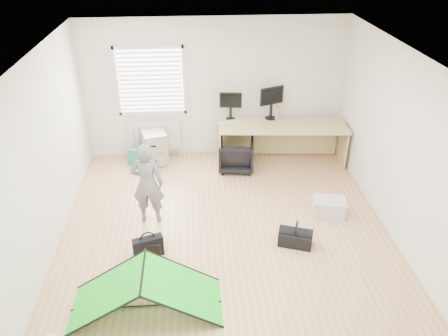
{
  "coord_description": "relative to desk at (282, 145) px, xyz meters",
  "views": [
    {
      "loc": [
        -0.43,
        -5.23,
        4.2
      ],
      "look_at": [
        0.0,
        0.4,
        0.95
      ],
      "focal_mm": 35.0,
      "sensor_mm": 36.0,
      "label": 1
    }
  ],
  "objects": [
    {
      "name": "laptop_bag",
      "position": [
        -2.38,
        -2.54,
        -0.25
      ],
      "size": [
        0.44,
        0.25,
        0.32
      ],
      "primitive_type": "cube",
      "rotation": [
        0.0,
        0.0,
        0.31
      ],
      "color": "black",
      "rests_on": "ground"
    },
    {
      "name": "kite",
      "position": [
        -2.34,
        -3.48,
        -0.12
      ],
      "size": [
        1.86,
        0.82,
        0.58
      ],
      "primitive_type": null,
      "rotation": [
        0.0,
        0.0,
        -0.0
      ],
      "color": "#15DE1F",
      "rests_on": "ground"
    },
    {
      "name": "monitor_left",
      "position": [
        -0.96,
        0.34,
        0.61
      ],
      "size": [
        0.43,
        0.14,
        0.4
      ],
      "primitive_type": "cube",
      "rotation": [
        0.0,
        0.0,
        -0.12
      ],
      "color": "black",
      "rests_on": "desk"
    },
    {
      "name": "filing_cabinet",
      "position": [
        -2.45,
        0.27,
        -0.08
      ],
      "size": [
        0.56,
        0.65,
        0.65
      ],
      "primitive_type": "cube",
      "rotation": [
        0.0,
        0.0,
        0.28
      ],
      "color": "#98999D",
      "rests_on": "ground"
    },
    {
      "name": "monitor_right",
      "position": [
        -0.18,
        0.33,
        0.65
      ],
      "size": [
        0.5,
        0.29,
        0.47
      ],
      "primitive_type": "cube",
      "rotation": [
        0.0,
        0.0,
        0.39
      ],
      "color": "black",
      "rests_on": "desk"
    },
    {
      "name": "keyboard",
      "position": [
        -0.97,
        0.2,
        0.42
      ],
      "size": [
        0.49,
        0.25,
        0.02
      ],
      "primitive_type": "cube",
      "rotation": [
        0.0,
        0.0,
        0.21
      ],
      "color": "beige",
      "rests_on": "desk"
    },
    {
      "name": "storage_crate",
      "position": [
        0.45,
        -1.75,
        -0.27
      ],
      "size": [
        0.58,
        0.46,
        0.29
      ],
      "primitive_type": "cube",
      "rotation": [
        0.0,
        0.0,
        -0.22
      ],
      "color": "#B8BDC2",
      "rests_on": "ground"
    },
    {
      "name": "tote_bag",
      "position": [
        -2.83,
        0.16,
        -0.24
      ],
      "size": [
        0.31,
        0.2,
        0.34
      ],
      "primitive_type": "cube",
      "rotation": [
        0.0,
        0.0,
        -0.3
      ],
      "color": "#1D8371",
      "rests_on": "ground"
    },
    {
      "name": "person",
      "position": [
        -2.41,
        -1.67,
        0.27
      ],
      "size": [
        0.52,
        0.37,
        1.35
      ],
      "primitive_type": "imported",
      "rotation": [
        0.0,
        0.0,
        3.05
      ],
      "color": "slate",
      "rests_on": "ground"
    },
    {
      "name": "ground",
      "position": [
        -1.25,
        -2.15,
        -0.41
      ],
      "size": [
        5.5,
        5.5,
        0.0
      ],
      "primitive_type": "plane",
      "color": "tan",
      "rests_on": "ground"
    },
    {
      "name": "window",
      "position": [
        -2.45,
        0.56,
        1.14
      ],
      "size": [
        1.2,
        0.06,
        1.2
      ],
      "primitive_type": "cube",
      "color": "silver",
      "rests_on": "back_wall"
    },
    {
      "name": "back_wall",
      "position": [
        -1.25,
        0.6,
        0.94
      ],
      "size": [
        5.0,
        0.02,
        2.7
      ],
      "primitive_type": "cube",
      "color": "silver",
      "rests_on": "ground"
    },
    {
      "name": "desk",
      "position": [
        0.0,
        0.0,
        0.0
      ],
      "size": [
        2.46,
        0.95,
        0.82
      ],
      "primitive_type": "cube",
      "rotation": [
        0.0,
        0.0,
        -0.08
      ],
      "color": "tan",
      "rests_on": "ground"
    },
    {
      "name": "thermos",
      "position": [
        -0.07,
        0.28,
        0.54
      ],
      "size": [
        0.08,
        0.08,
        0.26
      ],
      "primitive_type": "cylinder",
      "rotation": [
        0.0,
        0.0,
        -0.16
      ],
      "color": "#BA6874",
      "rests_on": "desk"
    },
    {
      "name": "office_chair",
      "position": [
        -0.89,
        -0.14,
        -0.11
      ],
      "size": [
        0.71,
        0.73,
        0.6
      ],
      "primitive_type": "imported",
      "rotation": [
        0.0,
        0.0,
        3.02
      ],
      "color": "black",
      "rests_on": "ground"
    },
    {
      "name": "duffel_bag",
      "position": [
        -0.25,
        -2.45,
        -0.3
      ],
      "size": [
        0.54,
        0.4,
        0.21
      ],
      "primitive_type": "cube",
      "rotation": [
        0.0,
        0.0,
        -0.34
      ],
      "color": "black",
      "rests_on": "ground"
    },
    {
      "name": "radiator",
      "position": [
        -2.45,
        0.52,
        0.04
      ],
      "size": [
        1.0,
        0.12,
        0.6
      ],
      "primitive_type": "cube",
      "color": "silver",
      "rests_on": "back_wall"
    }
  ]
}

